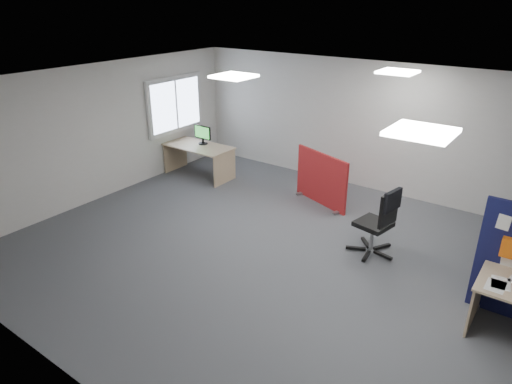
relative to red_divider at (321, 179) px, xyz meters
The scene contains 11 objects.
floor 2.34m from the red_divider, 72.92° to the right, with size 9.00×9.00×0.00m, color #53565B.
ceiling 3.16m from the red_divider, 72.92° to the right, with size 9.00×7.00×0.02m, color white.
wall_back 1.70m from the red_divider, 63.09° to the left, with size 9.00×0.02×2.70m, color silver.
wall_front 5.78m from the red_divider, 83.28° to the right, with size 9.00×0.02×2.70m, color silver.
wall_left 4.49m from the red_divider, 150.35° to the right, with size 0.02×7.00×2.70m, color silver.
window 3.91m from the red_divider, behind, with size 0.06×1.70×1.30m.
ceiling_lights 2.82m from the red_divider, 56.47° to the right, with size 4.10×4.10×0.04m.
red_divider is the anchor object (origin of this frame).
second_desk 3.02m from the red_divider, behind, with size 1.59×0.79×0.73m.
monitor_second 3.04m from the red_divider, behind, with size 0.48×0.22×0.43m.
office_chair 2.12m from the red_divider, 35.90° to the right, with size 0.77×0.76×1.16m.
Camera 1 is at (3.20, -5.39, 3.89)m, focal length 32.00 mm.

